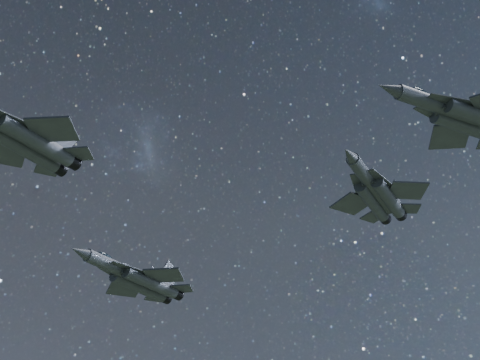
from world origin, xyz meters
TOP-DOWN VIEW (x-y plane):
  - jet_lead at (-23.25, 3.68)m, footprint 16.82×11.40m
  - jet_left at (1.03, 22.60)m, footprint 18.24×12.47m
  - jet_right at (7.25, -22.20)m, footprint 16.06×11.01m
  - jet_slot at (14.73, -5.29)m, footprint 16.51×10.86m

SIDE VIEW (x-z plane):
  - jet_left at x=1.03m, z-range 149.18..153.76m
  - jet_lead at x=-23.25m, z-range 150.40..154.63m
  - jet_right at x=7.25m, z-range 151.83..155.86m
  - jet_slot at x=14.73m, z-range 154.13..158.37m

